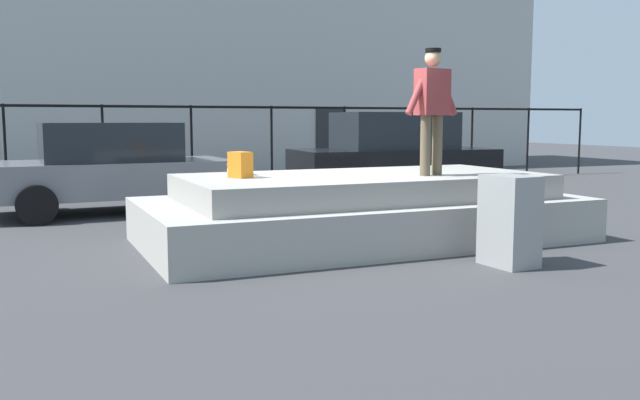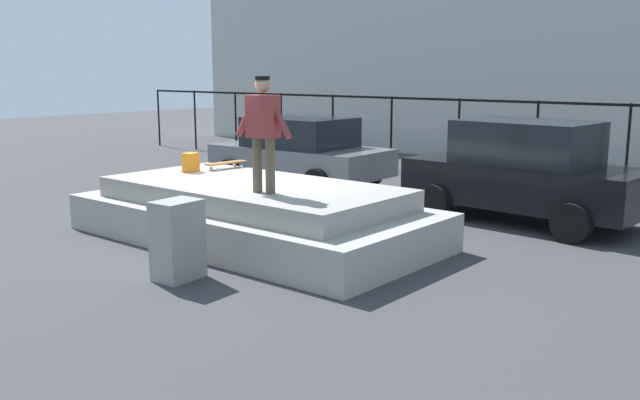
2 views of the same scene
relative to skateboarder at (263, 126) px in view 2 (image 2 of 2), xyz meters
name	(u,v)px [view 2 (image 2 of 2)]	position (x,y,z in m)	size (l,w,h in m)	color
ground_plane	(243,231)	(-1.31, 0.80, -1.89)	(60.00, 60.00, 0.00)	#38383A
concrete_ledge	(253,214)	(-0.76, 0.51, -1.47)	(5.94, 2.91, 0.92)	#9E9B93
skateboarder	(263,126)	(0.00, 0.00, 0.00)	(0.93, 0.33, 1.68)	brown
skateboard	(226,163)	(-2.27, 1.34, -0.87)	(0.28, 0.84, 0.12)	brown
backpack	(191,162)	(-2.45, 0.67, -0.80)	(0.28, 0.20, 0.33)	orange
car_grey_sedan_near	(300,151)	(-3.58, 4.84, -1.06)	(4.22, 2.29, 1.61)	slate
car_black_sedan_mid	(525,172)	(2.03, 4.53, -0.98)	(4.22, 2.24, 1.80)	black
utility_box	(178,240)	(0.02, -1.62, -1.37)	(0.44, 0.60, 1.04)	gray
fence_row	(459,124)	(-1.31, 8.22, -0.53)	(24.06, 0.06, 1.99)	black
warehouse_building	(565,43)	(-1.31, 14.90, 1.64)	(26.90, 6.36, 7.03)	#B2B2AD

